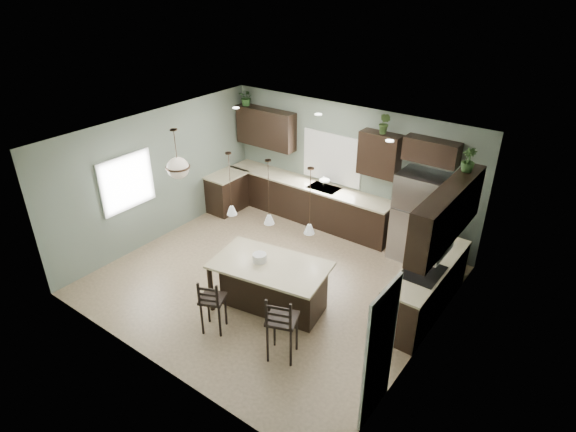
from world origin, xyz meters
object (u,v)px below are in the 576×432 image
Objects in this scene: serving_dish at (260,258)px; plant_back_left at (247,97)px; refrigerator at (418,217)px; bar_stool_left at (213,304)px; bar_stool_right at (282,326)px; kitchen_island at (271,287)px.

serving_dish is 4.71m from plant_back_left.
refrigerator reaches higher than serving_dish.
refrigerator is 3.45m from serving_dish.
plant_back_left is (-2.79, 4.20, 2.08)m from bar_stool_left.
bar_stool_left is at bearing -56.40° from plant_back_left.
bar_stool_right is (1.27, 0.18, 0.08)m from bar_stool_left.
kitchen_island is 5.02m from plant_back_left.
bar_stool_right reaches higher than serving_dish.
bar_stool_left is at bearing 167.08° from bar_stool_right.
plant_back_left reaches higher than bar_stool_left.
serving_dish reaches higher than kitchen_island.
refrigerator is 0.95× the size of kitchen_island.
kitchen_island is at bearing -113.45° from refrigerator.
serving_dish reaches higher than bar_stool_left.
kitchen_island is 1.64× the size of bar_stool_right.
bar_stool_left is 5.45m from plant_back_left.
serving_dish is at bearing -180.00° from kitchen_island.
refrigerator is 3.91m from bar_stool_right.
refrigerator is at bearing -1.99° from plant_back_left.
bar_stool_left is 2.65× the size of plant_back_left.
serving_dish is 0.23× the size of bar_stool_left.
refrigerator reaches higher than kitchen_island.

